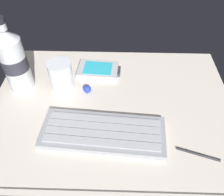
# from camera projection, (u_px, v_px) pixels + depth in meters

# --- Properties ---
(ground_plane) EXTENTS (0.64, 0.48, 0.03)m
(ground_plane) POSITION_uv_depth(u_px,v_px,m) (112.00, 109.00, 0.62)
(ground_plane) COLOR beige
(keyboard) EXTENTS (0.30, 0.13, 0.02)m
(keyboard) POSITION_uv_depth(u_px,v_px,m) (103.00, 132.00, 0.54)
(keyboard) COLOR #93969B
(keyboard) RESTS_ON ground_plane
(handheld_device) EXTENTS (0.13, 0.08, 0.02)m
(handheld_device) POSITION_uv_depth(u_px,v_px,m) (98.00, 70.00, 0.70)
(handheld_device) COLOR #B7BABF
(handheld_device) RESTS_ON ground_plane
(juice_cup) EXTENTS (0.06, 0.06, 0.09)m
(juice_cup) POSITION_uv_depth(u_px,v_px,m) (61.00, 76.00, 0.63)
(juice_cup) COLOR silver
(juice_cup) RESTS_ON ground_plane
(water_bottle) EXTENTS (0.07, 0.07, 0.21)m
(water_bottle) POSITION_uv_depth(u_px,v_px,m) (14.00, 60.00, 0.60)
(water_bottle) COLOR silver
(water_bottle) RESTS_ON ground_plane
(trackball_mouse) EXTENTS (0.02, 0.02, 0.02)m
(trackball_mouse) POSITION_uv_depth(u_px,v_px,m) (87.00, 89.00, 0.64)
(trackball_mouse) COLOR #2338B2
(trackball_mouse) RESTS_ON ground_plane
(stylus_pen) EXTENTS (0.09, 0.04, 0.01)m
(stylus_pen) POSITION_uv_depth(u_px,v_px,m) (198.00, 153.00, 0.51)
(stylus_pen) COLOR #26262B
(stylus_pen) RESTS_ON ground_plane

